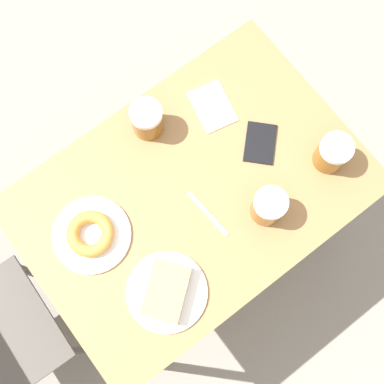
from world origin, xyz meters
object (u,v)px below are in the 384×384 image
plate_with_donut (91,234)px  fork (207,214)px  beer_mug_center (269,206)px  napkin_folded (212,107)px  plate_with_cake (167,292)px  beer_mug_right (147,120)px  passport_near_edge (260,143)px  beer_mug_left (333,153)px

plate_with_donut → fork: 0.33m
beer_mug_center → napkin_folded: beer_mug_center is taller
plate_with_cake → fork: 0.25m
beer_mug_right → napkin_folded: bearing=-108.8°
beer_mug_center → napkin_folded: bearing=-12.2°
fork → passport_near_edge: size_ratio=1.09×
beer_mug_center → passport_near_edge: beer_mug_center is taller
beer_mug_center → passport_near_edge: size_ratio=0.75×
plate_with_cake → fork: plate_with_cake is taller
plate_with_cake → passport_near_edge: 0.51m
beer_mug_center → beer_mug_right: bearing=15.7°
plate_with_donut → fork: size_ratio=1.35×
beer_mug_left → beer_mug_center: 0.24m
plate_with_donut → beer_mug_center: beer_mug_center is taller
beer_mug_center → fork: beer_mug_center is taller
beer_mug_left → fork: size_ratio=0.69×
plate_with_donut → napkin_folded: 0.52m
plate_with_cake → passport_near_edge: size_ratio=1.49×
beer_mug_center → fork: (0.09, 0.14, -0.06)m
beer_mug_center → passport_near_edge: bearing=-34.5°
napkin_folded → beer_mug_center: bearing=167.8°
plate_with_cake → passport_near_edge: plate_with_cake is taller
beer_mug_center → fork: 0.18m
beer_mug_right → fork: beer_mug_right is taller
plate_with_donut → beer_mug_left: beer_mug_left is taller
napkin_folded → fork: bearing=139.6°
beer_mug_right → napkin_folded: size_ratio=0.69×
fork → passport_near_edge: (0.07, -0.26, 0.00)m
beer_mug_left → passport_near_edge: 0.21m
plate_with_donut → napkin_folded: size_ratio=1.36×
passport_near_edge → beer_mug_center: bearing=145.5°
beer_mug_left → fork: beer_mug_left is taller
passport_near_edge → beer_mug_left: bearing=-141.4°
plate_with_donut → passport_near_edge: plate_with_donut is taller
beer_mug_left → plate_with_donut: bearing=71.0°
beer_mug_left → beer_mug_right: same height
plate_with_donut → beer_mug_left: size_ratio=1.96×
fork → napkin_folded: bearing=-40.4°
plate_with_cake → plate_with_donut: size_ratio=1.01×
fork → passport_near_edge: bearing=-73.7°
beer_mug_left → napkin_folded: 0.38m
beer_mug_right → plate_with_donut: bearing=117.5°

